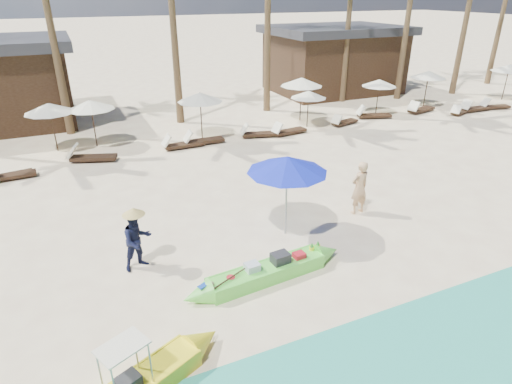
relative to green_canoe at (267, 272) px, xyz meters
name	(u,v)px	position (x,y,z in m)	size (l,w,h in m)	color
ground	(243,275)	(-0.47, 0.39, -0.21)	(240.00, 240.00, 0.00)	#FDECBB
green_canoe	(267,272)	(0.00, 0.00, 0.00)	(4.85, 0.89, 0.62)	#5EDF44
tourist	(359,188)	(4.12, 1.97, 0.66)	(0.64, 0.42, 1.74)	tan
vendor_green	(137,240)	(-2.75, 1.79, 0.58)	(0.77, 0.60, 1.58)	#121633
blue_umbrella	(287,164)	(1.42, 1.75, 1.97)	(2.23, 2.23, 2.40)	#99999E
resort_parasol_4	(49,108)	(-4.48, 12.12, 1.72)	(2.08, 2.08, 2.14)	#352315
lounger_4_left	(9,175)	(-6.20, 9.45, -0.02)	(1.69, 0.59, 0.56)	#352315
lounger_4_right	(5,175)	(-6.33, 9.45, -0.01)	(1.78, 0.81, 0.58)	#352315
resort_parasol_5	(90,105)	(-2.84, 12.11, 1.70)	(2.05, 2.05, 2.12)	#352315
lounger_5_left	(90,156)	(-3.27, 10.21, 0.01)	(2.00, 1.17, 0.65)	#352315
resort_parasol_6	(200,97)	(1.92, 11.32, 1.76)	(2.12, 2.12, 2.18)	#352315
lounger_6_left	(181,144)	(0.58, 10.26, 0.00)	(1.81, 0.59, 0.61)	#352315
lounger_6_right	(202,140)	(1.62, 10.40, 0.00)	(1.86, 0.60, 0.63)	#352315
resort_parasol_7	(309,94)	(7.45, 10.85, 1.48)	(1.82, 1.82, 1.87)	#352315
lounger_7_left	(257,133)	(4.37, 10.34, 0.00)	(1.88, 0.98, 0.61)	#352315
lounger_7_right	(287,131)	(5.90, 10.10, 0.00)	(1.86, 0.79, 0.61)	#352315
resort_parasol_8	(302,82)	(7.72, 12.09, 1.86)	(2.23, 2.23, 2.30)	#352315
lounger_8_left	(343,122)	(9.36, 10.36, -0.02)	(1.73, 0.91, 0.56)	#352315
resort_parasol_9	(379,83)	(12.27, 11.38, 1.58)	(1.92, 1.92, 1.98)	#352315
lounger_9_left	(372,114)	(11.56, 10.83, 0.01)	(1.99, 1.17, 0.65)	#352315
lounger_9_right	(420,109)	(14.86, 10.66, 0.01)	(2.01, 0.99, 0.65)	#352315
resort_parasol_10	(429,74)	(16.15, 11.72, 1.71)	(2.06, 2.06, 2.12)	#352315
lounger_10_left	(460,111)	(16.64, 9.42, -0.02)	(1.69, 0.99, 0.55)	#352315
lounger_10_right	(474,108)	(17.91, 9.58, 0.01)	(1.93, 0.62, 0.65)	#352315
resort_parasol_11	(509,68)	(22.11, 11.01, 1.81)	(2.17, 2.17, 2.23)	#352315
lounger_11_left	(494,106)	(19.47, 9.51, -0.01)	(1.86, 0.97, 0.60)	#352315
pavilion_east	(334,58)	(13.53, 17.89, 1.99)	(8.80, 6.60, 4.30)	#352315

